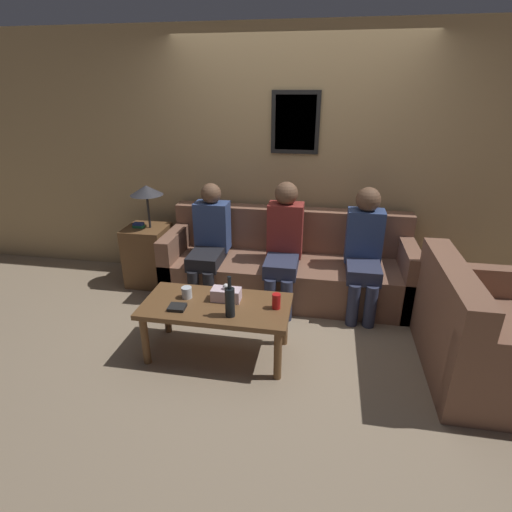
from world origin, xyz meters
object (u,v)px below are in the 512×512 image
object	(u,v)px
person_right	(364,247)
coffee_table	(216,311)
couch_main	(287,267)
drinking_glass	(187,292)
couch_side	(479,338)
person_middle	(284,242)
wine_bottle	(230,301)
person_left	(209,239)

from	to	relation	value
person_right	coffee_table	bearing A→B (deg)	-140.61
couch_main	drinking_glass	world-z (taller)	couch_main
couch_side	person_right	distance (m)	1.22
person_right	drinking_glass	bearing A→B (deg)	-147.60
couch_main	coffee_table	xyz separation A→B (m)	(-0.44, -1.14, 0.10)
coffee_table	person_middle	world-z (taller)	person_middle
wine_bottle	person_right	bearing A→B (deg)	47.42
couch_side	drinking_glass	bearing A→B (deg)	91.60
couch_side	person_left	size ratio (longest dim) A/B	1.05
wine_bottle	drinking_glass	xyz separation A→B (m)	(-0.41, 0.21, -0.08)
person_middle	person_right	world-z (taller)	person_middle
couch_side	drinking_glass	distance (m)	2.25
couch_side	person_middle	distance (m)	1.81
drinking_glass	person_right	world-z (taller)	person_right
drinking_glass	person_left	xyz separation A→B (m)	(-0.08, 0.93, 0.11)
wine_bottle	couch_main	bearing A→B (deg)	77.24
couch_main	person_left	distance (m)	0.85
couch_main	person_left	bearing A→B (deg)	-169.07
couch_main	coffee_table	bearing A→B (deg)	-111.23
couch_main	person_middle	world-z (taller)	person_middle
person_middle	person_right	distance (m)	0.76
couch_side	wine_bottle	xyz separation A→B (m)	(-1.84, -0.27, 0.28)
couch_main	person_left	xyz separation A→B (m)	(-0.78, -0.15, 0.32)
couch_side	person_middle	xyz separation A→B (m)	(-1.57, 0.85, 0.34)
coffee_table	person_left	bearing A→B (deg)	108.74
person_middle	coffee_table	bearing A→B (deg)	-113.48
couch_main	drinking_glass	size ratio (longest dim) A/B	26.80
couch_side	person_left	distance (m)	2.50
coffee_table	person_right	world-z (taller)	person_right
person_left	wine_bottle	bearing A→B (deg)	-66.91
person_right	person_middle	bearing A→B (deg)	-179.77
coffee_table	person_left	size ratio (longest dim) A/B	1.01
couch_main	drinking_glass	distance (m)	1.31
person_middle	person_right	xyz separation A→B (m)	(0.76, 0.00, -0.00)
coffee_table	person_right	size ratio (longest dim) A/B	0.98
person_right	wine_bottle	bearing A→B (deg)	-132.58
wine_bottle	person_right	world-z (taller)	person_right
person_right	couch_side	bearing A→B (deg)	-46.37
wine_bottle	person_middle	world-z (taller)	person_middle
person_left	couch_main	bearing A→B (deg)	10.93
couch_main	person_right	size ratio (longest dim) A/B	2.09
coffee_table	drinking_glass	xyz separation A→B (m)	(-0.26, 0.06, 0.11)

